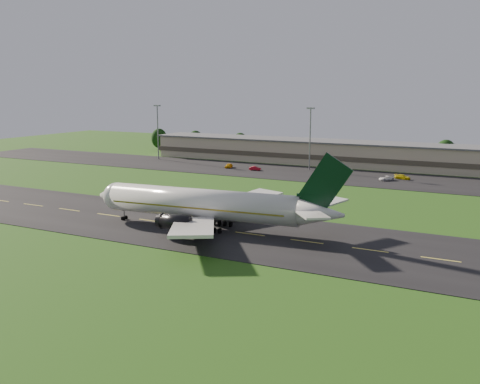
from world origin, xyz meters
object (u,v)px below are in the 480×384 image
at_px(airliner, 206,205).
at_px(light_mast_west, 158,126).
at_px(light_mast_centre, 310,131).
at_px(service_vehicle_b, 255,168).
at_px(service_vehicle_d, 403,177).
at_px(service_vehicle_c, 386,178).
at_px(service_vehicle_a, 229,166).
at_px(terminal, 329,153).

height_order(airliner, light_mast_west, light_mast_west).
relative_size(light_mast_centre, service_vehicle_b, 5.27).
distance_m(service_vehicle_b, service_vehicle_d, 46.33).
distance_m(light_mast_centre, service_vehicle_c, 31.06).
bearing_deg(service_vehicle_a, terminal, 33.58).
bearing_deg(service_vehicle_c, service_vehicle_a, -144.50).
relative_size(light_mast_west, service_vehicle_d, 4.38).
bearing_deg(terminal, service_vehicle_b, -123.62).
distance_m(airliner, terminal, 96.32).
xyz_separation_m(light_mast_west, service_vehicle_d, (90.78, -5.49, -11.96)).
height_order(airliner, service_vehicle_d, airliner).
bearing_deg(service_vehicle_d, light_mast_centre, 96.08).
xyz_separation_m(terminal, service_vehicle_b, (-16.80, -25.28, -3.26)).
bearing_deg(service_vehicle_b, light_mast_centre, -67.76).
relative_size(service_vehicle_c, service_vehicle_d, 0.99).
bearing_deg(airliner, service_vehicle_d, 67.42).
bearing_deg(service_vehicle_d, airliner, 179.03).
bearing_deg(service_vehicle_d, service_vehicle_c, 154.12).
relative_size(light_mast_centre, service_vehicle_a, 4.82).
distance_m(service_vehicle_a, service_vehicle_d, 56.61).
bearing_deg(light_mast_centre, airliner, -84.43).
xyz_separation_m(light_mast_west, service_vehicle_b, (44.60, -9.09, -12.00)).
xyz_separation_m(light_mast_centre, service_vehicle_d, (30.78, -5.49, -11.96)).
xyz_separation_m(service_vehicle_c, service_vehicle_d, (3.85, 4.26, 0.04)).
distance_m(light_mast_west, service_vehicle_c, 88.30).
height_order(light_mast_west, service_vehicle_a, light_mast_west).
xyz_separation_m(light_mast_centre, service_vehicle_b, (-15.40, -9.09, -12.00)).
bearing_deg(airliner, service_vehicle_a, 109.57).
distance_m(light_mast_west, service_vehicle_b, 47.07).
relative_size(terminal, light_mast_west, 7.13).
xyz_separation_m(airliner, service_vehicle_d, (22.99, 74.43, -3.89)).
xyz_separation_m(service_vehicle_b, service_vehicle_c, (42.34, -0.66, 0.00)).
height_order(light_mast_centre, service_vehicle_a, light_mast_centre).
xyz_separation_m(terminal, light_mast_centre, (-1.40, -16.18, 8.75)).
bearing_deg(light_mast_west, terminal, 14.76).
height_order(service_vehicle_c, service_vehicle_d, service_vehicle_d).
height_order(light_mast_west, service_vehicle_c, light_mast_west).
xyz_separation_m(airliner, service_vehicle_c, (19.15, 70.16, -3.92)).
bearing_deg(service_vehicle_b, service_vehicle_c, -99.22).
bearing_deg(service_vehicle_c, airliner, -67.73).
distance_m(service_vehicle_b, service_vehicle_c, 42.34).
xyz_separation_m(service_vehicle_a, service_vehicle_c, (52.71, -1.87, -0.08)).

